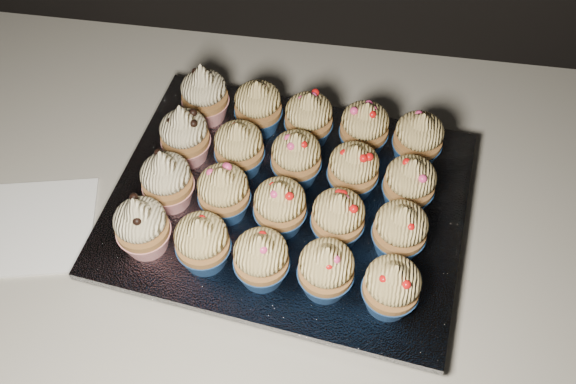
# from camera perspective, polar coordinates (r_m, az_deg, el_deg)

# --- Properties ---
(cabinet) EXTENTS (2.40, 0.60, 0.86)m
(cabinet) POSITION_cam_1_polar(r_m,az_deg,el_deg) (1.26, -3.05, -12.43)
(cabinet) COLOR black
(cabinet) RESTS_ON ground
(worktop) EXTENTS (2.44, 0.64, 0.04)m
(worktop) POSITION_cam_1_polar(r_m,az_deg,el_deg) (0.86, -4.35, -0.70)
(worktop) COLOR beige
(worktop) RESTS_ON cabinet
(napkin) EXTENTS (0.17, 0.17, 0.00)m
(napkin) POSITION_cam_1_polar(r_m,az_deg,el_deg) (0.87, -21.35, -2.88)
(napkin) COLOR white
(napkin) RESTS_ON worktop
(baking_tray) EXTENTS (0.43, 0.35, 0.02)m
(baking_tray) POSITION_cam_1_polar(r_m,az_deg,el_deg) (0.82, -0.00, -1.59)
(baking_tray) COLOR black
(baking_tray) RESTS_ON worktop
(foil_lining) EXTENTS (0.47, 0.39, 0.01)m
(foil_lining) POSITION_cam_1_polar(r_m,az_deg,el_deg) (0.80, -0.00, -0.91)
(foil_lining) COLOR silver
(foil_lining) RESTS_ON baking_tray
(cupcake_0) EXTENTS (0.06, 0.06, 0.10)m
(cupcake_0) POSITION_cam_1_polar(r_m,az_deg,el_deg) (0.75, -12.87, -2.96)
(cupcake_0) COLOR #B41921
(cupcake_0) RESTS_ON foil_lining
(cupcake_1) EXTENTS (0.06, 0.06, 0.08)m
(cupcake_1) POSITION_cam_1_polar(r_m,az_deg,el_deg) (0.73, -7.62, -4.44)
(cupcake_1) COLOR navy
(cupcake_1) RESTS_ON foil_lining
(cupcake_2) EXTENTS (0.06, 0.06, 0.08)m
(cupcake_2) POSITION_cam_1_polar(r_m,az_deg,el_deg) (0.71, -2.40, -5.94)
(cupcake_2) COLOR navy
(cupcake_2) RESTS_ON foil_lining
(cupcake_3) EXTENTS (0.06, 0.06, 0.08)m
(cupcake_3) POSITION_cam_1_polar(r_m,az_deg,el_deg) (0.70, 3.40, -6.90)
(cupcake_3) COLOR navy
(cupcake_3) RESTS_ON foil_lining
(cupcake_4) EXTENTS (0.06, 0.06, 0.08)m
(cupcake_4) POSITION_cam_1_polar(r_m,az_deg,el_deg) (0.70, 9.17, -8.32)
(cupcake_4) COLOR navy
(cupcake_4) RESTS_ON foil_lining
(cupcake_5) EXTENTS (0.06, 0.06, 0.10)m
(cupcake_5) POSITION_cam_1_polar(r_m,az_deg,el_deg) (0.78, -10.71, 1.05)
(cupcake_5) COLOR #B41921
(cupcake_5) RESTS_ON foil_lining
(cupcake_6) EXTENTS (0.06, 0.06, 0.08)m
(cupcake_6) POSITION_cam_1_polar(r_m,az_deg,el_deg) (0.76, -5.73, -0.04)
(cupcake_6) COLOR navy
(cupcake_6) RESTS_ON foil_lining
(cupcake_7) EXTENTS (0.06, 0.06, 0.08)m
(cupcake_7) POSITION_cam_1_polar(r_m,az_deg,el_deg) (0.74, -0.72, -1.30)
(cupcake_7) COLOR navy
(cupcake_7) RESTS_ON foil_lining
(cupcake_8) EXTENTS (0.06, 0.06, 0.08)m
(cupcake_8) POSITION_cam_1_polar(r_m,az_deg,el_deg) (0.74, 4.46, -2.32)
(cupcake_8) COLOR navy
(cupcake_8) RESTS_ON foil_lining
(cupcake_9) EXTENTS (0.06, 0.06, 0.08)m
(cupcake_9) POSITION_cam_1_polar(r_m,az_deg,el_deg) (0.74, 9.91, -3.37)
(cupcake_9) COLOR navy
(cupcake_9) RESTS_ON foil_lining
(cupcake_10) EXTENTS (0.06, 0.06, 0.10)m
(cupcake_10) POSITION_cam_1_polar(r_m,az_deg,el_deg) (0.82, -9.16, 5.00)
(cupcake_10) COLOR #B41921
(cupcake_10) RESTS_ON foil_lining
(cupcake_11) EXTENTS (0.06, 0.06, 0.08)m
(cupcake_11) POSITION_cam_1_polar(r_m,az_deg,el_deg) (0.80, -4.36, 3.90)
(cupcake_11) COLOR navy
(cupcake_11) RESTS_ON foil_lining
(cupcake_12) EXTENTS (0.06, 0.06, 0.08)m
(cupcake_12) POSITION_cam_1_polar(r_m,az_deg,el_deg) (0.79, 0.73, 3.03)
(cupcake_12) COLOR navy
(cupcake_12) RESTS_ON foil_lining
(cupcake_13) EXTENTS (0.06, 0.06, 0.08)m
(cupcake_13) POSITION_cam_1_polar(r_m,az_deg,el_deg) (0.78, 5.82, 1.94)
(cupcake_13) COLOR navy
(cupcake_13) RESTS_ON foil_lining
(cupcake_14) EXTENTS (0.06, 0.06, 0.08)m
(cupcake_14) POSITION_cam_1_polar(r_m,az_deg,el_deg) (0.78, 10.73, 0.72)
(cupcake_14) COLOR navy
(cupcake_14) RESTS_ON foil_lining
(cupcake_15) EXTENTS (0.06, 0.06, 0.10)m
(cupcake_15) POSITION_cam_1_polar(r_m,az_deg,el_deg) (0.86, -7.42, 8.57)
(cupcake_15) COLOR #B41921
(cupcake_15) RESTS_ON foil_lining
(cupcake_16) EXTENTS (0.06, 0.06, 0.08)m
(cupcake_16) POSITION_cam_1_polar(r_m,az_deg,el_deg) (0.84, -2.67, 7.55)
(cupcake_16) COLOR navy
(cupcake_16) RESTS_ON foil_lining
(cupcake_17) EXTENTS (0.06, 0.06, 0.08)m
(cupcake_17) POSITION_cam_1_polar(r_m,az_deg,el_deg) (0.83, 1.85, 6.53)
(cupcake_17) COLOR navy
(cupcake_17) RESTS_ON foil_lining
(cupcake_18) EXTENTS (0.06, 0.06, 0.08)m
(cupcake_18) POSITION_cam_1_polar(r_m,az_deg,el_deg) (0.82, 6.79, 5.65)
(cupcake_18) COLOR navy
(cupcake_18) RESTS_ON foil_lining
(cupcake_19) EXTENTS (0.06, 0.06, 0.08)m
(cupcake_19) POSITION_cam_1_polar(r_m,az_deg,el_deg) (0.82, 11.48, 4.66)
(cupcake_19) COLOR navy
(cupcake_19) RESTS_ON foil_lining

